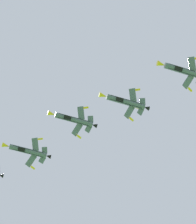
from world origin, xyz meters
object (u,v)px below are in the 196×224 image
Objects in this scene: fighter_jet_right_wing at (73,120)px; fighter_jet_left_wing at (27,151)px; fighter_jet_left_outer at (125,102)px; fighter_jet_right_outer at (183,71)px.

fighter_jet_left_wing is at bearing 35.12° from fighter_jet_right_wing.
fighter_jet_left_outer is 19.89m from fighter_jet_right_outer.
fighter_jet_right_wing is at bearing 41.47° from fighter_jet_right_outer.
fighter_jet_left_outer is 1.00× the size of fighter_jet_right_outer.
fighter_jet_right_outer is (34.03, -14.89, -1.70)m from fighter_jet_right_wing.
fighter_jet_left_outer is at bearing -139.34° from fighter_jet_left_wing.
fighter_jet_right_wing reaches higher than fighter_jet_right_outer.
fighter_jet_right_outer reaches higher than fighter_jet_left_wing.
fighter_jet_left_wing is 18.49m from fighter_jet_right_wing.
fighter_jet_right_wing is 1.00× the size of fighter_jet_left_outer.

